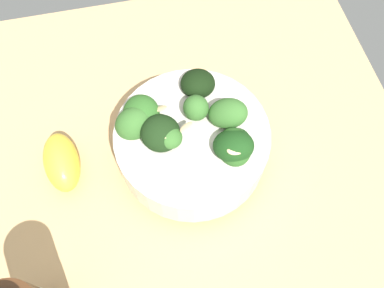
% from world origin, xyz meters
% --- Properties ---
extents(ground_plane, '(0.68, 0.68, 0.04)m').
position_xyz_m(ground_plane, '(0.00, 0.00, -0.02)').
color(ground_plane, tan).
extents(bowl_of_broccoli, '(0.20, 0.19, 0.11)m').
position_xyz_m(bowl_of_broccoli, '(0.03, -0.04, 0.05)').
color(bowl_of_broccoli, silver).
rests_on(bowl_of_broccoli, ground_plane).
extents(lemon_wedge, '(0.09, 0.05, 0.05)m').
position_xyz_m(lemon_wedge, '(0.05, 0.13, 0.02)').
color(lemon_wedge, yellow).
rests_on(lemon_wedge, ground_plane).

